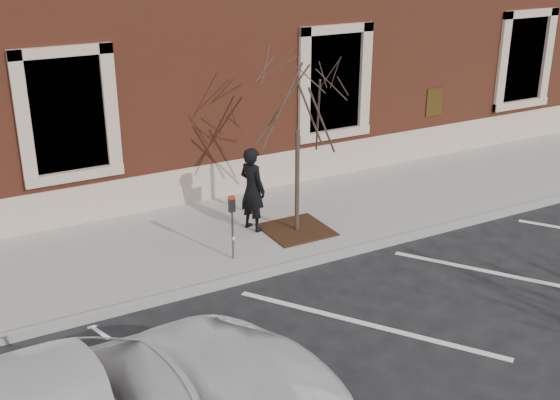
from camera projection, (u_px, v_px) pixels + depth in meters
ground at (296, 267)px, 12.65m from camera, size 120.00×120.00×0.00m
sidewalk_near at (252, 229)px, 14.05m from camera, size 40.00×3.50×0.15m
curb_near at (297, 265)px, 12.58m from camera, size 40.00×0.12×0.15m
parking_stripes at (367, 324)px, 10.85m from camera, size 28.00×4.40×0.01m
building_civic at (143, 0)px, 17.48m from camera, size 40.00×8.62×8.00m
man at (252, 189)px, 13.57m from camera, size 0.57×0.70×1.68m
parking_meter at (232, 216)px, 12.35m from camera, size 0.11×0.08×1.20m
tree_grate at (297, 230)px, 13.79m from camera, size 1.23×1.23×0.03m
sapling at (298, 101)px, 12.83m from camera, size 2.23×2.23×3.72m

